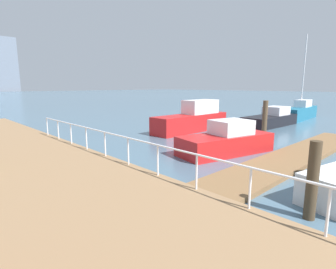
% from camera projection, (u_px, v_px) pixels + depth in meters
% --- Properties ---
extents(ground_plane, '(300.00, 300.00, 0.00)m').
position_uv_depth(ground_plane, '(86.00, 132.00, 19.62)').
color(ground_plane, slate).
extents(floating_dock, '(15.09, 2.00, 0.18)m').
position_uv_depth(floating_dock, '(296.00, 156.00, 12.72)').
color(floating_dock, olive).
rests_on(floating_dock, ground_plane).
extents(boardwalk_railing, '(0.06, 24.10, 1.08)m').
position_uv_depth(boardwalk_railing, '(197.00, 162.00, 7.70)').
color(boardwalk_railing, white).
rests_on(boardwalk_railing, boardwalk).
extents(dock_piling_0, '(0.35, 0.35, 2.36)m').
position_uv_depth(dock_piling_0, '(265.00, 117.00, 18.99)').
color(dock_piling_0, brown).
rests_on(dock_piling_0, ground_plane).
extents(dock_piling_2, '(0.29, 0.29, 2.07)m').
position_uv_depth(dock_piling_2, '(312.00, 181.00, 6.74)').
color(dock_piling_2, '#473826').
rests_on(dock_piling_2, ground_plane).
extents(moored_boat_0, '(6.11, 2.18, 1.61)m').
position_uv_depth(moored_boat_0, '(271.00, 119.00, 22.72)').
color(moored_boat_0, black).
rests_on(moored_boat_0, ground_plane).
extents(moored_boat_1, '(7.32, 2.09, 8.29)m').
position_uv_depth(moored_boat_1, '(301.00, 112.00, 27.09)').
color(moored_boat_1, '#1E6B8C').
rests_on(moored_boat_1, ground_plane).
extents(moored_boat_3, '(5.31, 2.95, 1.69)m').
position_uv_depth(moored_boat_3, '(226.00, 141.00, 13.52)').
color(moored_boat_3, red).
rests_on(moored_boat_3, ground_plane).
extents(moored_boat_4, '(6.79, 1.80, 2.31)m').
position_uv_depth(moored_boat_4, '(193.00, 119.00, 20.18)').
color(moored_boat_4, red).
rests_on(moored_boat_4, ground_plane).
extents(skyline_tower_4, '(13.56, 9.47, 29.58)m').
position_uv_depth(skyline_tower_4, '(3.00, 65.00, 149.10)').
color(skyline_tower_4, slate).
rests_on(skyline_tower_4, ground_plane).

